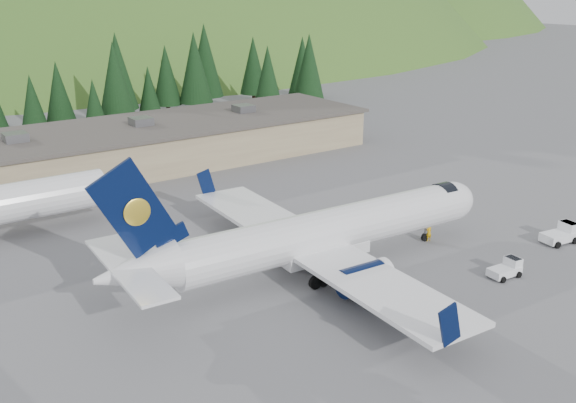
# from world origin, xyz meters

# --- Properties ---
(ground) EXTENTS (600.00, 600.00, 0.00)m
(ground) POSITION_xyz_m (0.00, 0.00, 0.00)
(ground) COLOR #58585D
(airliner) EXTENTS (34.93, 32.75, 11.60)m
(airliner) POSITION_xyz_m (-1.02, 0.05, 3.09)
(airliner) COLOR white
(airliner) RESTS_ON ground
(baggage_tug_a) EXTENTS (2.79, 1.80, 1.44)m
(baggage_tug_a) POSITION_xyz_m (10.40, -9.37, 0.64)
(baggage_tug_a) COLOR white
(baggage_tug_a) RESTS_ON ground
(baggage_tug_b) EXTENTS (3.49, 2.36, 1.76)m
(baggage_tug_b) POSITION_xyz_m (20.31, -7.75, 0.79)
(baggage_tug_b) COLOR white
(baggage_tug_b) RESTS_ON ground
(terminal_building) EXTENTS (71.00, 17.00, 6.10)m
(terminal_building) POSITION_xyz_m (-5.01, 38.00, 2.62)
(terminal_building) COLOR #8C7A5B
(terminal_building) RESTS_ON ground
(ramp_worker) EXTENTS (0.62, 0.42, 1.66)m
(ramp_worker) POSITION_xyz_m (10.79, -0.69, 0.83)
(ramp_worker) COLOR #DAA00C
(ramp_worker) RESTS_ON ground
(tree_line) EXTENTS (112.77, 19.70, 13.92)m
(tree_line) POSITION_xyz_m (-3.08, 62.10, 7.27)
(tree_line) COLOR black
(tree_line) RESTS_ON ground
(hills) EXTENTS (614.00, 330.00, 300.00)m
(hills) POSITION_xyz_m (53.34, 207.38, -82.80)
(hills) COLOR #274D19
(hills) RESTS_ON ground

